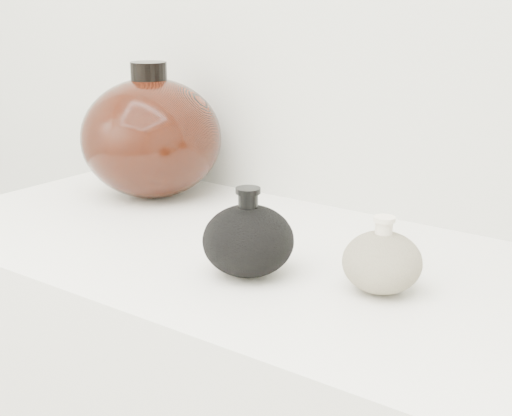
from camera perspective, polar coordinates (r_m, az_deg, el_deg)
The scene contains 3 objects.
black_gourd_vase at distance 0.91m, azimuth -0.63°, elevation -2.56°, with size 0.15×0.15×0.12m.
cream_gourd_vase at distance 0.87m, azimuth 10.05°, elevation -4.24°, with size 0.12×0.12×0.09m.
left_round_pot at distance 1.26m, azimuth -8.36°, elevation 5.61°, with size 0.29×0.29×0.24m.
Camera 1 is at (0.50, 0.19, 1.25)m, focal length 50.00 mm.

